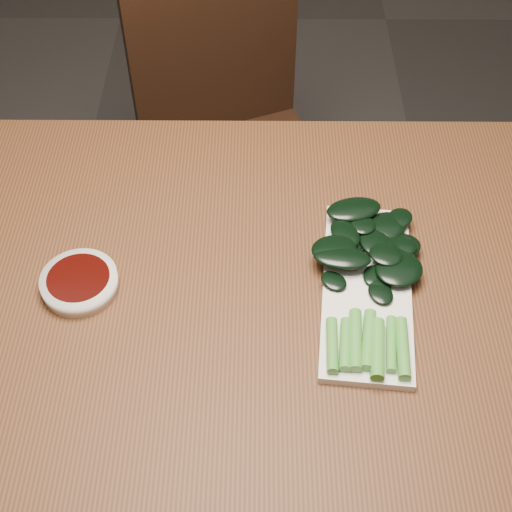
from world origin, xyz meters
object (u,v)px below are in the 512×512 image
at_px(gai_lan, 370,265).
at_px(serving_plate, 367,290).
at_px(sauce_bowl, 80,282).
at_px(table, 239,311).
at_px(chair_far, 233,139).

bearing_deg(gai_lan, serving_plate, -101.44).
relative_size(sauce_bowl, gai_lan, 0.34).
height_order(sauce_bowl, gai_lan, gai_lan).
bearing_deg(table, chair_far, 92.91).
bearing_deg(sauce_bowl, table, 2.07).
bearing_deg(chair_far, sauce_bowl, -129.75).
relative_size(chair_far, serving_plate, 2.56).
bearing_deg(serving_plate, table, 175.72).
bearing_deg(gai_lan, table, -174.57).
bearing_deg(serving_plate, sauce_bowl, 179.23).
bearing_deg(chair_far, serving_plate, -93.09).
height_order(table, chair_far, chair_far).
bearing_deg(chair_far, gai_lan, -91.60).
bearing_deg(table, gai_lan, 5.43).
xyz_separation_m(chair_far, sauce_bowl, (-0.21, -0.66, 0.28)).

